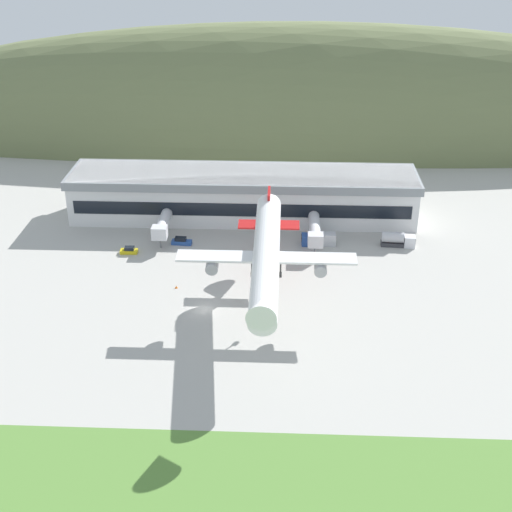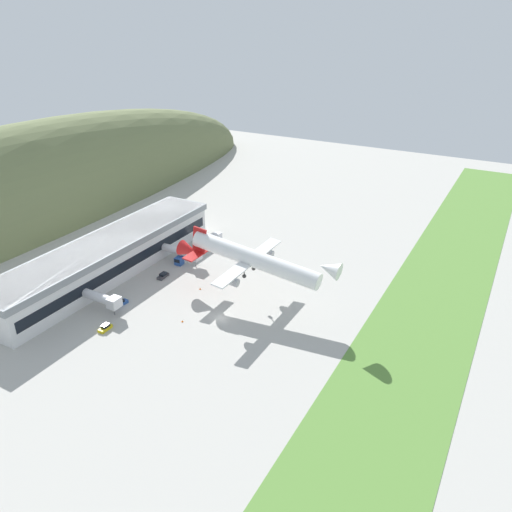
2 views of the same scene
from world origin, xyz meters
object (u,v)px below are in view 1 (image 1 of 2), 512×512
at_px(traffic_cone_0, 260,275).
at_px(terminal_building, 243,192).
at_px(service_car_1, 264,243).
at_px(fuel_truck, 319,239).
at_px(jetway_1, 315,230).
at_px(cargo_airplane, 266,255).
at_px(jetway_0, 162,225).
at_px(traffic_cone_1, 176,287).
at_px(box_truck, 398,240).
at_px(service_car_0, 129,251).
at_px(service_car_2, 181,241).

bearing_deg(traffic_cone_0, terminal_building, 99.65).
bearing_deg(traffic_cone_0, service_car_1, 87.95).
distance_m(fuel_truck, traffic_cone_0, 20.21).
xyz_separation_m(jetway_1, cargo_airplane, (-10.03, -31.44, 9.41)).
bearing_deg(fuel_truck, jetway_0, 179.41).
relative_size(cargo_airplane, service_car_1, 11.62).
height_order(terminal_building, cargo_airplane, cargo_airplane).
relative_size(jetway_0, cargo_airplane, 0.24).
xyz_separation_m(terminal_building, traffic_cone_1, (-11.49, -36.66, -6.21)).
distance_m(jetway_0, fuel_truck, 35.88).
xyz_separation_m(jetway_0, box_truck, (53.60, -0.17, -2.44)).
bearing_deg(jetway_1, jetway_0, 177.98).
bearing_deg(fuel_truck, traffic_cone_1, -144.20).
height_order(service_car_0, fuel_truck, fuel_truck).
xyz_separation_m(jetway_1, box_truck, (18.87, 1.06, -2.45)).
distance_m(jetway_1, traffic_cone_1, 35.37).
relative_size(terminal_building, cargo_airplane, 1.68).
xyz_separation_m(service_car_1, traffic_cone_1, (-17.24, -20.24, -0.34)).
bearing_deg(cargo_airplane, service_car_2, 123.00).
height_order(service_car_1, traffic_cone_0, service_car_1).
relative_size(box_truck, traffic_cone_0, 13.48).
bearing_deg(jetway_1, service_car_1, -178.61).
bearing_deg(service_car_2, service_car_0, -155.37).
height_order(cargo_airplane, fuel_truck, cargo_airplane).
bearing_deg(service_car_1, box_truck, 2.52).
bearing_deg(service_car_1, service_car_2, 179.78).
bearing_deg(service_car_2, terminal_building, 51.05).
xyz_separation_m(service_car_1, box_truck, (30.21, 1.33, 0.92)).
bearing_deg(terminal_building, jetway_1, -43.38).
relative_size(jetway_1, cargo_airplane, 0.29).
relative_size(service_car_0, fuel_truck, 0.49).
relative_size(fuel_truck, traffic_cone_1, 13.60).
xyz_separation_m(terminal_building, jetway_0, (-17.64, -14.92, -2.50)).
bearing_deg(service_car_0, box_truck, 5.99).
bearing_deg(cargo_airplane, jetway_1, 72.30).
height_order(fuel_truck, box_truck, box_truck).
height_order(service_car_1, service_car_2, service_car_2).
xyz_separation_m(service_car_2, box_truck, (49.19, 1.26, 0.84)).
relative_size(cargo_airplane, box_truck, 6.41).
bearing_deg(box_truck, fuel_truck, -179.36).
bearing_deg(cargo_airplane, box_truck, 48.34).
xyz_separation_m(service_car_2, traffic_cone_0, (18.46, -14.46, -0.42)).
bearing_deg(service_car_1, traffic_cone_0, -92.05).
height_order(terminal_building, jetway_1, terminal_building).
relative_size(service_car_2, traffic_cone_1, 8.09).
distance_m(service_car_0, box_truck, 60.55).
bearing_deg(service_car_2, box_truck, 1.47).
bearing_deg(service_car_2, cargo_airplane, -57.00).
relative_size(jetway_1, box_truck, 1.86).
bearing_deg(fuel_truck, jetway_1, -140.68).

